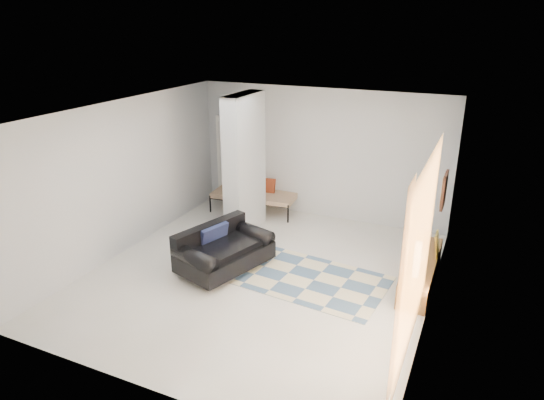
% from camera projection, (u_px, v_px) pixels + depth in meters
% --- Properties ---
extents(floor, '(6.00, 6.00, 0.00)m').
position_uv_depth(floor, '(260.00, 275.00, 8.30)').
color(floor, beige).
rests_on(floor, ground).
extents(ceiling, '(6.00, 6.00, 0.00)m').
position_uv_depth(ceiling, '(259.00, 112.00, 7.31)').
color(ceiling, white).
rests_on(ceiling, wall_back).
extents(wall_back, '(6.00, 0.00, 6.00)m').
position_uv_depth(wall_back, '(320.00, 154.00, 10.36)').
color(wall_back, silver).
rests_on(wall_back, ground).
extents(wall_front, '(6.00, 0.00, 6.00)m').
position_uv_depth(wall_front, '(139.00, 286.00, 5.25)').
color(wall_front, silver).
rests_on(wall_front, ground).
extents(wall_left, '(0.00, 6.00, 6.00)m').
position_uv_depth(wall_left, '(124.00, 177.00, 8.87)').
color(wall_left, silver).
rests_on(wall_left, ground).
extents(wall_right, '(0.00, 6.00, 6.00)m').
position_uv_depth(wall_right, '(437.00, 227.00, 6.74)').
color(wall_right, silver).
rests_on(wall_right, ground).
extents(partition_column, '(0.35, 1.20, 2.80)m').
position_uv_depth(partition_column, '(245.00, 165.00, 9.59)').
color(partition_column, '#AAB0B2').
rests_on(partition_column, floor).
extents(hallway_door, '(0.85, 0.06, 2.04)m').
position_uv_depth(hallway_door, '(234.00, 161.00, 11.27)').
color(hallway_door, white).
rests_on(hallway_door, floor).
extents(curtain, '(0.00, 2.55, 2.55)m').
position_uv_depth(curtain, '(419.00, 257.00, 5.77)').
color(curtain, gold).
rests_on(curtain, wall_right).
extents(wall_art, '(0.04, 0.45, 0.55)m').
position_uv_depth(wall_art, '(444.00, 190.00, 7.43)').
color(wall_art, '#3C1B10').
rests_on(wall_art, wall_right).
extents(media_console, '(0.45, 2.02, 0.80)m').
position_uv_depth(media_console, '(421.00, 271.00, 8.02)').
color(media_console, brown).
rests_on(media_console, floor).
extents(loveseat, '(1.38, 1.82, 0.76)m').
position_uv_depth(loveseat, '(222.00, 250.00, 8.41)').
color(loveseat, silver).
rests_on(loveseat, floor).
extents(daybed, '(1.94, 0.97, 0.77)m').
position_uv_depth(daybed, '(253.00, 194.00, 10.94)').
color(daybed, black).
rests_on(daybed, floor).
extents(area_rug, '(2.49, 1.79, 0.01)m').
position_uv_depth(area_rug, '(314.00, 280.00, 8.12)').
color(area_rug, beige).
rests_on(area_rug, floor).
extents(cylinder_lamp, '(0.11, 0.11, 0.59)m').
position_uv_depth(cylinder_lamp, '(417.00, 259.00, 7.35)').
color(cylinder_lamp, silver).
rests_on(cylinder_lamp, media_console).
extents(bronze_figurine, '(0.11, 0.11, 0.21)m').
position_uv_depth(bronze_figurine, '(426.00, 237.00, 8.53)').
color(bronze_figurine, black).
rests_on(bronze_figurine, media_console).
extents(vase, '(0.23, 0.23, 0.22)m').
position_uv_depth(vase, '(419.00, 255.00, 7.89)').
color(vase, silver).
rests_on(vase, media_console).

